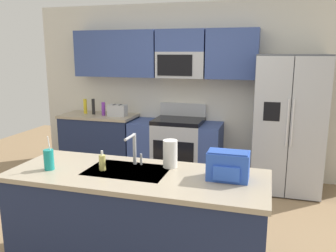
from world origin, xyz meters
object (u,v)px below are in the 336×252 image
(sink_faucet, at_px, (134,147))
(soap_dispenser, at_px, (102,162))
(paper_towel_roll, at_px, (170,154))
(toaster, at_px, (117,110))
(drink_cup_teal, at_px, (49,160))
(backpack, at_px, (228,165))
(bottle_yellow, at_px, (85,106))
(refrigerator, at_px, (288,124))
(range_oven, at_px, (176,148))
(pepper_mill, at_px, (93,107))
(bottle_purple, at_px, (103,109))

(sink_faucet, xyz_separation_m, soap_dispenser, (-0.21, -0.20, -0.10))
(soap_dispenser, relative_size, paper_towel_roll, 0.71)
(toaster, bearing_deg, sink_faucet, -62.01)
(drink_cup_teal, bearing_deg, backpack, 7.54)
(drink_cup_teal, bearing_deg, bottle_yellow, 113.40)
(refrigerator, height_order, paper_towel_roll, refrigerator)
(range_oven, bearing_deg, soap_dispenser, -90.00)
(paper_towel_roll, xyz_separation_m, backpack, (0.51, -0.15, -0.00))
(toaster, height_order, drink_cup_teal, drink_cup_teal)
(backpack, bearing_deg, pepper_mill, 136.22)
(toaster, relative_size, pepper_mill, 1.13)
(refrigerator, bearing_deg, backpack, -103.60)
(refrigerator, distance_m, drink_cup_teal, 3.16)
(bottle_yellow, bearing_deg, refrigerator, -1.92)
(toaster, xyz_separation_m, drink_cup_teal, (0.49, -2.45, -0.00))
(sink_faucet, bearing_deg, bottle_yellow, 128.08)
(range_oven, relative_size, backpack, 4.25)
(toaster, height_order, bottle_yellow, bottle_yellow)
(bottle_purple, distance_m, drink_cup_teal, 2.58)
(bottle_purple, height_order, backpack, backpack)
(bottle_yellow, bearing_deg, backpack, -42.30)
(refrigerator, relative_size, bottle_yellow, 7.85)
(toaster, bearing_deg, backpack, -48.92)
(backpack, bearing_deg, soap_dispenser, -175.60)
(bottle_yellow, height_order, bottle_purple, bottle_yellow)
(drink_cup_teal, bearing_deg, soap_dispenser, 14.79)
(bottle_purple, distance_m, soap_dispenser, 2.63)
(paper_towel_roll, bearing_deg, sink_faucet, -173.50)
(sink_faucet, distance_m, drink_cup_teal, 0.72)
(toaster, bearing_deg, range_oven, 3.23)
(bottle_purple, bearing_deg, drink_cup_teal, -73.34)
(pepper_mill, height_order, drink_cup_teal, drink_cup_teal)
(sink_faucet, bearing_deg, soap_dispenser, -136.45)
(bottle_yellow, height_order, drink_cup_teal, drink_cup_teal)
(range_oven, height_order, paper_towel_roll, paper_towel_roll)
(bottle_yellow, xyz_separation_m, soap_dispenser, (1.54, -2.42, -0.05))
(backpack, bearing_deg, paper_towel_roll, 163.26)
(bottle_purple, height_order, soap_dispenser, bottle_purple)
(toaster, bearing_deg, pepper_mill, 173.52)
(drink_cup_teal, height_order, paper_towel_roll, drink_cup_teal)
(bottle_purple, distance_m, sink_faucet, 2.56)
(pepper_mill, xyz_separation_m, backpack, (2.41, -2.31, -0.01))
(range_oven, distance_m, bottle_purple, 1.30)
(sink_faucet, bearing_deg, pepper_mill, 125.76)
(bottle_yellow, bearing_deg, range_oven, -1.21)
(range_oven, distance_m, drink_cup_teal, 2.60)
(refrigerator, relative_size, backpack, 5.78)
(paper_towel_roll, bearing_deg, bottle_yellow, 133.30)
(bottle_purple, relative_size, paper_towel_roll, 0.86)
(bottle_yellow, distance_m, bottle_purple, 0.37)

